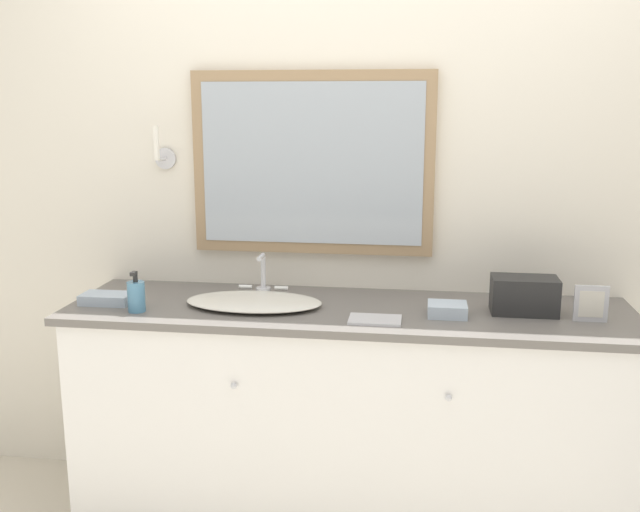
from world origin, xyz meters
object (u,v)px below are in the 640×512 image
at_px(sink_basin, 254,301).
at_px(picture_frame, 591,304).
at_px(soap_bottle, 136,296).
at_px(appliance_box, 524,295).

xyz_separation_m(sink_basin, picture_frame, (1.25, -0.03, 0.05)).
height_order(sink_basin, picture_frame, sink_basin).
distance_m(sink_basin, soap_bottle, 0.45).
bearing_deg(picture_frame, appliance_box, 161.64).
bearing_deg(soap_bottle, sink_basin, 18.54).
xyz_separation_m(soap_bottle, picture_frame, (1.67, 0.11, 0.01)).
bearing_deg(sink_basin, picture_frame, -1.43).
bearing_deg(appliance_box, soap_bottle, -172.73).
bearing_deg(sink_basin, appliance_box, 2.41).
relative_size(sink_basin, soap_bottle, 3.38).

